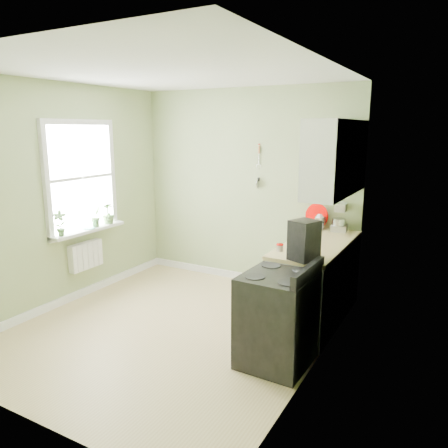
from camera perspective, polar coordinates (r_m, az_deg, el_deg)
The scene contains 21 objects.
floor at distance 5.00m, azimuth -6.70°, elevation -13.43°, with size 3.20×3.60×0.02m, color tan.
ceiling at distance 4.54m, azimuth -7.61°, elevation 19.26°, with size 3.20×3.60×0.02m, color white.
wall_back at distance 6.11m, azimuth 2.91°, elevation 4.76°, with size 3.20×0.02×2.70m, color #A1B178.
wall_left at distance 5.66m, azimuth -20.46°, elevation 3.39°, with size 0.02×3.60×2.70m, color #A1B178.
wall_right at distance 3.87m, azimuth 12.57°, elevation 0.02°, with size 0.02×3.60×2.70m, color #A1B178.
base_cabinets at distance 5.13m, azimuth 11.97°, elevation -7.54°, with size 0.60×1.60×0.87m, color white.
countertop at distance 5.00m, azimuth 12.10°, elevation -2.61°, with size 0.64×1.60×0.04m, color beige.
upper_cabinets at distance 4.90m, azimuth 14.48°, elevation 8.39°, with size 0.35×1.40×0.80m, color white.
window at distance 5.82m, azimuth -18.19°, elevation 5.76°, with size 0.06×1.14×1.44m.
window_sill at distance 5.87m, azimuth -17.27°, elevation -0.76°, with size 0.18×1.14×0.04m, color white.
radiator at distance 5.94m, azimuth -17.61°, elevation -3.93°, with size 0.12×0.50×0.35m, color white.
wall_utensils at distance 5.98m, azimuth 4.54°, elevation 6.64°, with size 0.02×0.14×0.58m.
stove at distance 4.17m, azimuth 7.10°, elevation -12.05°, with size 0.64×0.72×0.99m.
stand_mixer at distance 5.64m, azimuth 14.98°, elevation 0.85°, with size 0.22×0.34×0.38m.
kettle at distance 5.60m, azimuth 12.34°, elevation 0.29°, with size 0.20×0.12×0.21m.
coffee_maker at distance 4.28m, azimuth 10.37°, elevation -2.22°, with size 0.30×0.31×0.39m.
red_tray at distance 5.70m, azimuth 12.00°, elevation 1.06°, with size 0.31×0.31×0.02m, color #BA0300.
jar at distance 4.57m, azimuth 7.31°, elevation -3.05°, with size 0.07×0.07×0.08m.
plant_a at distance 5.54m, azimuth -20.65°, elevation 0.09°, with size 0.17×0.11×0.31m, color #4A6F36.
plant_b at distance 5.92m, azimuth -16.40°, elevation 0.92°, with size 0.15×0.12×0.27m, color #4A6F36.
plant_c at distance 6.08m, azimuth -14.88°, elevation 1.37°, with size 0.16×0.16×0.28m, color #4A6F36.
Camera 1 is at (2.66, -3.63, 2.16)m, focal length 35.00 mm.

